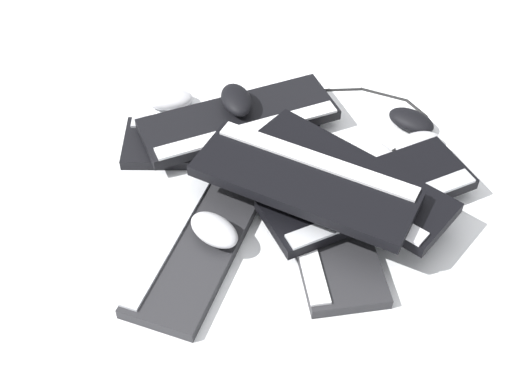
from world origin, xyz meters
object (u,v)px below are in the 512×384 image
at_px(mouse_4, 418,144).
at_px(mouse_5, 426,153).
at_px(keyboard_5, 305,182).
at_px(mouse_6, 236,100).
at_px(keyboard_1, 324,220).
at_px(mouse_3, 375,153).
at_px(keyboard_3, 368,195).
at_px(mouse_7, 411,121).
at_px(mouse_1, 178,126).
at_px(keyboard_2, 223,142).
at_px(mouse_0, 214,230).
at_px(mouse_2, 170,99).
at_px(keyboard_6, 239,120).
at_px(keyboard_4, 347,177).
at_px(keyboard_0, 201,237).

height_order(mouse_4, mouse_5, same).
xyz_separation_m(keyboard_5, mouse_6, (-0.16, -0.27, -0.02)).
relative_size(keyboard_1, mouse_6, 3.87).
distance_m(mouse_3, mouse_6, 0.33).
bearing_deg(keyboard_3, mouse_7, -172.92).
distance_m(mouse_1, mouse_5, 0.56).
height_order(keyboard_2, mouse_0, mouse_0).
distance_m(mouse_2, mouse_7, 0.57).
relative_size(keyboard_2, mouse_3, 4.09).
xyz_separation_m(mouse_5, mouse_7, (-0.08, -0.07, 0.00)).
height_order(keyboard_1, keyboard_6, keyboard_6).
bearing_deg(mouse_3, keyboard_1, 101.09).
bearing_deg(keyboard_2, mouse_1, -80.59).
distance_m(keyboard_2, keyboard_4, 0.32).
relative_size(mouse_5, mouse_6, 1.00).
bearing_deg(mouse_1, mouse_4, -54.31).
bearing_deg(keyboard_0, mouse_0, 99.28).
height_order(mouse_2, mouse_5, same).
bearing_deg(keyboard_1, keyboard_5, -80.25).
relative_size(keyboard_1, mouse_2, 3.87).
xyz_separation_m(keyboard_3, keyboard_4, (0.01, -0.05, 0.03)).
relative_size(keyboard_4, mouse_6, 4.13).
distance_m(keyboard_3, mouse_3, 0.15).
distance_m(mouse_5, mouse_7, 0.11).
relative_size(keyboard_1, keyboard_4, 0.94).
distance_m(keyboard_4, mouse_0, 0.29).
bearing_deg(mouse_7, keyboard_1, -90.21).
height_order(keyboard_3, mouse_6, mouse_6).
xyz_separation_m(keyboard_0, mouse_1, (-0.23, -0.24, 0.01)).
xyz_separation_m(keyboard_1, mouse_2, (-0.12, -0.49, 0.01)).
height_order(keyboard_6, mouse_1, keyboard_6).
xyz_separation_m(keyboard_3, mouse_7, (-0.28, -0.04, -0.02)).
height_order(keyboard_3, mouse_0, mouse_0).
bearing_deg(keyboard_4, keyboard_2, -89.75).
height_order(keyboard_4, mouse_3, keyboard_4).
height_order(keyboard_0, keyboard_2, same).
height_order(keyboard_6, mouse_7, keyboard_6).
distance_m(mouse_2, mouse_3, 0.50).
distance_m(mouse_3, mouse_4, 0.10).
xyz_separation_m(mouse_0, mouse_7, (-0.54, 0.17, -0.03)).
bearing_deg(keyboard_6, mouse_7, 127.42).
height_order(keyboard_5, mouse_1, keyboard_5).
height_order(mouse_5, mouse_7, same).
bearing_deg(mouse_5, mouse_7, 6.47).
relative_size(keyboard_3, mouse_1, 4.13).
xyz_separation_m(mouse_3, mouse_5, (-0.06, 0.09, 0.00)).
bearing_deg(keyboard_6, mouse_1, -58.37).
bearing_deg(mouse_3, keyboard_5, 89.74).
height_order(keyboard_2, mouse_5, mouse_5).
xyz_separation_m(keyboard_2, mouse_1, (0.02, -0.11, 0.01)).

